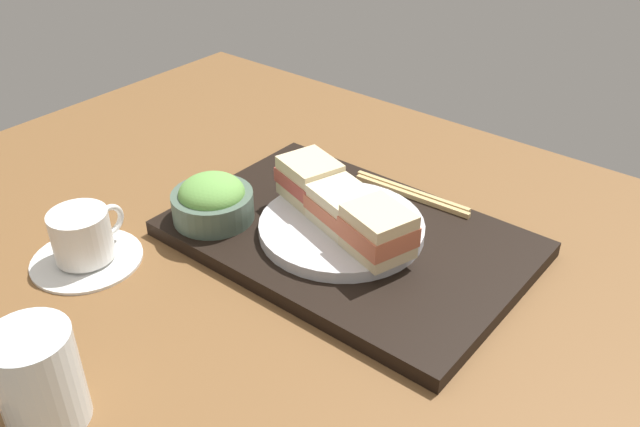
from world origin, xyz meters
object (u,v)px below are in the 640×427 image
at_px(sandwich_plate, 342,227).
at_px(drinking_glass, 39,379).
at_px(sandwich_middle, 342,206).
at_px(chopsticks_pair, 410,193).
at_px(sandwich_near, 378,231).
at_px(salad_bowl, 212,200).
at_px(coffee_cup, 84,241).
at_px(sandwich_far, 310,179).

distance_m(sandwich_plate, drinking_glass, 0.41).
height_order(sandwich_middle, chopsticks_pair, sandwich_middle).
xyz_separation_m(sandwich_near, salad_bowl, (0.23, 0.06, -0.02)).
distance_m(sandwich_plate, chopsticks_pair, 0.14).
bearing_deg(salad_bowl, sandwich_middle, -152.65).
distance_m(salad_bowl, chopsticks_pair, 0.28).
relative_size(sandwich_plate, coffee_cup, 1.54).
bearing_deg(sandwich_middle, salad_bowl, 27.35).
distance_m(chopsticks_pair, coffee_cup, 0.44).
distance_m(salad_bowl, coffee_cup, 0.17).
distance_m(sandwich_plate, sandwich_near, 0.08).
height_order(sandwich_plate, sandwich_middle, sandwich_middle).
xyz_separation_m(sandwich_near, coffee_cup, (0.30, 0.21, -0.04)).
distance_m(sandwich_middle, coffee_cup, 0.33).
distance_m(salad_bowl, drinking_glass, 0.34).
relative_size(sandwich_middle, salad_bowl, 0.88).
relative_size(sandwich_near, salad_bowl, 0.85).
height_order(sandwich_far, coffee_cup, sandwich_far).
xyz_separation_m(sandwich_far, chopsticks_pair, (-0.09, -0.11, -0.04)).
distance_m(sandwich_near, sandwich_far, 0.15).
bearing_deg(drinking_glass, chopsticks_pair, -96.41).
height_order(sandwich_middle, salad_bowl, sandwich_middle).
xyz_separation_m(sandwich_middle, sandwich_far, (0.07, -0.02, 0.00)).
relative_size(sandwich_far, coffee_cup, 0.69).
bearing_deg(sandwich_far, sandwich_plate, 162.20).
height_order(sandwich_plate, drinking_glass, drinking_glass).
bearing_deg(drinking_glass, sandwich_middle, -96.03).
bearing_deg(sandwich_plate, coffee_cup, 44.81).
relative_size(sandwich_plate, sandwich_far, 2.23).
xyz_separation_m(sandwich_far, drinking_glass, (-0.03, 0.43, -0.01)).
height_order(sandwich_near, coffee_cup, sandwich_near).
relative_size(sandwich_far, chopsticks_pair, 0.53).
relative_size(salad_bowl, drinking_glass, 1.03).
relative_size(salad_bowl, chopsticks_pair, 0.60).
height_order(chopsticks_pair, coffee_cup, coffee_cup).
xyz_separation_m(salad_bowl, chopsticks_pair, (-0.17, -0.22, -0.02)).
bearing_deg(sandwich_near, drinking_glass, 73.23).
bearing_deg(chopsticks_pair, sandwich_middle, 82.50).
distance_m(sandwich_middle, salad_bowl, 0.18).
relative_size(sandwich_far, drinking_glass, 0.91).
bearing_deg(drinking_glass, coffee_cup, -42.48).
xyz_separation_m(sandwich_middle, coffee_cup, (0.23, 0.23, -0.03)).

